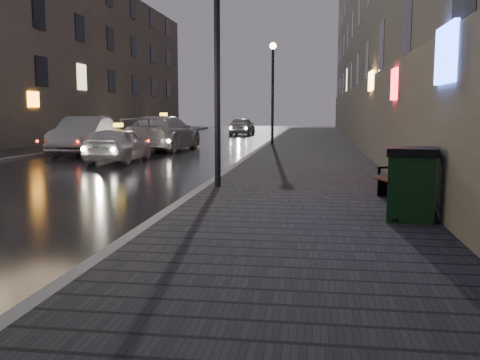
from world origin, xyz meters
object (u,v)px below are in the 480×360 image
object	(u,v)px
car_far	(242,126)
taxi_far	(151,130)
trash_bin	(411,183)
bench	(406,181)
car_left_mid	(85,135)
lamp_far	(273,80)
taxi_mid	(164,133)
lamp_near	(217,42)
taxi_near	(119,144)

from	to	relation	value
car_far	taxi_far	bearing A→B (deg)	59.86
trash_bin	car_far	bearing A→B (deg)	111.15
bench	car_left_mid	xyz separation A→B (m)	(-12.04, 11.92, 0.27)
taxi_far	lamp_far	bearing A→B (deg)	-38.18
car_left_mid	taxi_mid	size ratio (longest dim) A/B	0.87
lamp_near	taxi_mid	xyz separation A→B (m)	(-5.05, 12.99, -2.65)
car_far	trash_bin	bearing A→B (deg)	103.61
taxi_far	car_left_mid	bearing A→B (deg)	-95.06
taxi_near	car_far	bearing A→B (deg)	-94.62
taxi_near	taxi_far	distance (m)	14.54
lamp_far	bench	bearing A→B (deg)	-76.93
car_far	lamp_far	bearing A→B (deg)	105.64
car_left_mid	taxi_mid	distance (m)	3.89
bench	car_far	size ratio (longest dim) A/B	0.41
trash_bin	taxi_mid	xyz separation A→B (m)	(-8.88, 16.38, 0.08)
lamp_far	car_left_mid	bearing A→B (deg)	-145.13
lamp_far	bench	size ratio (longest dim) A/B	3.14
lamp_far	trash_bin	world-z (taller)	lamp_far
trash_bin	lamp_near	bearing A→B (deg)	147.11
lamp_far	car_far	distance (m)	13.81
bench	taxi_near	bearing A→B (deg)	119.19
car_left_mid	taxi_far	world-z (taller)	car_left_mid
taxi_near	taxi_mid	bearing A→B (deg)	-90.39
taxi_near	taxi_mid	size ratio (longest dim) A/B	0.67
lamp_near	bench	size ratio (longest dim) A/B	3.14
taxi_far	taxi_near	bearing A→B (deg)	-83.81
bench	car_far	bearing A→B (deg)	85.55
taxi_far	trash_bin	bearing A→B (deg)	-70.27
lamp_near	car_far	xyz separation A→B (m)	(-3.41, 29.09, -2.79)
taxi_mid	trash_bin	bearing A→B (deg)	122.27
taxi_near	taxi_far	size ratio (longest dim) A/B	0.83
taxi_near	bench	bearing A→B (deg)	136.98
trash_bin	taxi_near	xyz separation A→B (m)	(-8.88, 10.28, -0.09)
car_left_mid	taxi_mid	xyz separation A→B (m)	(2.93, 2.56, 0.01)
trash_bin	car_left_mid	distance (m)	18.18
taxi_near	car_left_mid	xyz separation A→B (m)	(-2.93, 3.54, 0.17)
bench	taxi_far	bearing A→B (deg)	100.45
bench	lamp_far	bearing A→B (deg)	84.90
trash_bin	taxi_far	size ratio (longest dim) A/B	0.26
bench	taxi_mid	world-z (taller)	taxi_mid
lamp_near	trash_bin	world-z (taller)	lamp_near
bench	taxi_mid	distance (m)	17.11
lamp_near	lamp_far	world-z (taller)	same
car_far	taxi_near	bearing A→B (deg)	86.82
bench	car_far	world-z (taller)	car_far
taxi_mid	car_left_mid	bearing A→B (deg)	44.91
lamp_far	taxi_mid	world-z (taller)	lamp_far
trash_bin	taxi_far	xyz separation A→B (m)	(-12.08, 24.47, -0.11)
taxi_near	car_far	distance (m)	22.25
car_left_mid	lamp_near	bearing A→B (deg)	-58.39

